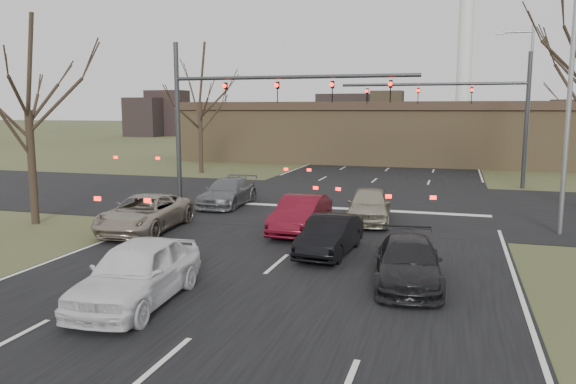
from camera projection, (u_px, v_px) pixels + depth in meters
name	position (u px, v px, depth m)	size (l,w,h in m)	color
ground	(241.00, 295.00, 14.34)	(360.00, 360.00, 0.00)	#3C4525
road_main	(415.00, 146.00, 71.16)	(14.00, 300.00, 0.02)	black
road_cross	(349.00, 202.00, 28.54)	(200.00, 14.00, 0.02)	black
building	(420.00, 132.00, 49.36)	(42.40, 10.40, 5.30)	olive
mast_arm_near	(238.00, 101.00, 27.39)	(12.12, 0.24, 8.00)	#383A3D
mast_arm_far	(477.00, 104.00, 33.62)	(11.12, 0.24, 8.00)	#383A3D
streetlight_right_near	(565.00, 85.00, 20.47)	(2.34, 0.25, 10.00)	gray
streetlight_right_far	(526.00, 95.00, 36.43)	(2.34, 0.25, 10.00)	gray
tree_left_near	(25.00, 62.00, 22.33)	(5.10, 5.10, 8.50)	black
tree_left_far	(199.00, 72.00, 40.64)	(5.70, 5.70, 9.50)	black
car_silver_suv	(145.00, 213.00, 21.78)	(2.31, 5.01, 1.39)	gray
car_white_sedan	(137.00, 272.00, 13.66)	(1.85, 4.60, 1.57)	white
car_black_hatch	(330.00, 235.00, 18.33)	(1.34, 3.85, 1.27)	black
car_charcoal_sedan	(408.00, 262.00, 15.16)	(1.73, 4.25, 1.23)	black
car_grey_ahead	(228.00, 192.00, 27.48)	(1.86, 4.58, 1.33)	slate
car_red_ahead	(301.00, 214.00, 21.54)	(1.50, 4.29, 1.41)	#570C19
car_silver_ahead	(369.00, 205.00, 23.39)	(1.73, 4.30, 1.47)	gray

